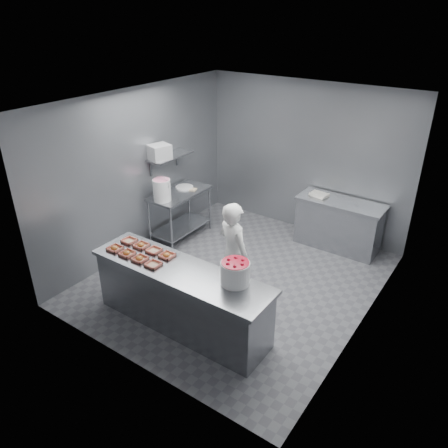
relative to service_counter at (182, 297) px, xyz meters
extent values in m
plane|color=#4C4C51|center=(0.00, 1.35, -0.45)|extent=(4.50, 4.50, 0.00)
plane|color=white|center=(0.00, 1.35, 2.35)|extent=(4.50, 4.50, 0.00)
cube|color=slate|center=(0.00, 3.60, 0.95)|extent=(4.00, 0.04, 2.80)
cube|color=slate|center=(-2.00, 1.35, 0.95)|extent=(0.04, 4.50, 2.80)
cube|color=slate|center=(2.00, 1.35, 0.95)|extent=(0.04, 4.50, 2.80)
cube|color=slate|center=(0.00, 0.00, 0.42)|extent=(2.60, 0.70, 0.05)
cube|color=slate|center=(0.00, 0.00, -0.03)|extent=(2.50, 0.64, 0.85)
cube|color=slate|center=(-1.65, 1.95, 0.43)|extent=(0.60, 1.20, 0.04)
cube|color=slate|center=(-1.65, 1.95, -0.25)|extent=(0.56, 1.15, 0.03)
cylinder|color=slate|center=(-1.91, 1.39, -0.01)|extent=(0.04, 0.04, 0.88)
cylinder|color=slate|center=(-1.39, 1.39, -0.01)|extent=(0.04, 0.04, 0.88)
cylinder|color=slate|center=(-1.91, 2.51, -0.01)|extent=(0.04, 0.04, 0.88)
cylinder|color=slate|center=(-1.39, 2.51, -0.01)|extent=(0.04, 0.04, 0.88)
cube|color=slate|center=(0.90, 3.25, 0.42)|extent=(1.50, 0.60, 0.05)
cube|color=slate|center=(0.90, 3.25, -0.03)|extent=(1.44, 0.55, 0.85)
cube|color=slate|center=(-1.82, 1.95, 1.10)|extent=(0.35, 0.90, 0.03)
cube|color=tan|center=(-1.06, -0.14, 0.47)|extent=(0.18, 0.18, 0.04)
cube|color=white|center=(-1.02, -0.12, 0.46)|extent=(0.10, 0.06, 0.00)
ellipsoid|color=#B5752D|center=(-1.07, -0.14, 0.48)|extent=(0.10, 0.10, 0.05)
cube|color=tan|center=(-0.82, -0.14, 0.47)|extent=(0.18, 0.18, 0.04)
cube|color=white|center=(-0.78, -0.12, 0.46)|extent=(0.10, 0.06, 0.00)
ellipsoid|color=#B5752D|center=(-0.83, -0.14, 0.48)|extent=(0.10, 0.10, 0.05)
cube|color=tan|center=(-0.58, -0.14, 0.47)|extent=(0.18, 0.18, 0.04)
cube|color=white|center=(-0.54, -0.12, 0.46)|extent=(0.10, 0.06, 0.00)
ellipsoid|color=#B5752D|center=(-0.59, -0.14, 0.48)|extent=(0.10, 0.10, 0.05)
cube|color=tan|center=(-0.34, -0.14, 0.47)|extent=(0.18, 0.18, 0.04)
cube|color=white|center=(-0.30, -0.12, 0.46)|extent=(0.10, 0.06, 0.00)
cube|color=tan|center=(-1.06, 0.14, 0.47)|extent=(0.18, 0.18, 0.04)
cube|color=white|center=(-1.02, 0.15, 0.46)|extent=(0.10, 0.06, 0.00)
cube|color=tan|center=(-0.82, 0.14, 0.47)|extent=(0.18, 0.18, 0.04)
cube|color=white|center=(-0.78, 0.15, 0.46)|extent=(0.10, 0.06, 0.00)
ellipsoid|color=#B5752D|center=(-0.83, 0.14, 0.48)|extent=(0.10, 0.10, 0.05)
cube|color=tan|center=(-0.58, 0.14, 0.47)|extent=(0.18, 0.18, 0.04)
cube|color=white|center=(-0.54, 0.15, 0.46)|extent=(0.10, 0.06, 0.00)
cube|color=tan|center=(-0.34, 0.14, 0.47)|extent=(0.18, 0.18, 0.04)
cube|color=white|center=(-0.30, 0.15, 0.46)|extent=(0.10, 0.06, 0.00)
ellipsoid|color=#B5752D|center=(-0.35, 0.14, 0.48)|extent=(0.10, 0.10, 0.05)
imported|color=white|center=(0.24, 0.88, 0.33)|extent=(0.66, 0.54, 1.57)
cylinder|color=white|center=(0.75, 0.15, 0.59)|extent=(0.36, 0.36, 0.29)
cylinder|color=red|center=(0.75, 0.15, 0.73)|extent=(0.34, 0.34, 0.04)
cylinder|color=white|center=(-1.66, 1.51, 0.64)|extent=(0.30, 0.30, 0.38)
cylinder|color=pink|center=(-1.66, 1.51, 0.82)|extent=(0.28, 0.28, 0.02)
torus|color=slate|center=(-1.66, 1.51, 0.75)|extent=(0.32, 0.01, 0.32)
cylinder|color=white|center=(-1.71, 2.17, 0.46)|extent=(0.36, 0.36, 0.03)
cube|color=#CCB28C|center=(-1.54, 2.18, 0.46)|extent=(0.17, 0.15, 0.02)
cube|color=gray|center=(-1.82, 1.68, 1.24)|extent=(0.38, 0.41, 0.26)
cube|color=silver|center=(0.48, 3.25, 0.47)|extent=(0.33, 0.27, 0.05)
camera|label=1|loc=(3.18, -3.56, 3.52)|focal=35.00mm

